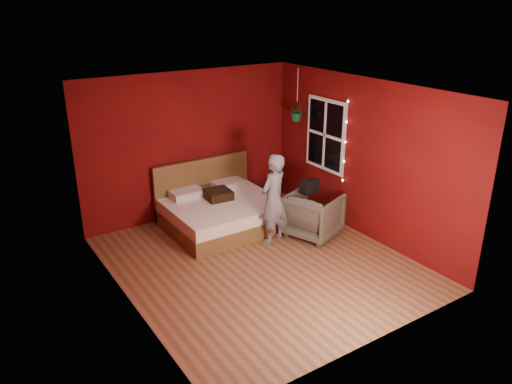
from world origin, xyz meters
name	(u,v)px	position (x,y,z in m)	size (l,w,h in m)	color
floor	(260,263)	(0.00, 0.00, 0.00)	(4.50, 4.50, 0.00)	brown
room_walls	(261,157)	(0.00, 0.00, 1.68)	(4.04, 4.54, 2.62)	#670D0A
window	(326,135)	(1.97, 0.90, 1.50)	(0.05, 0.97, 1.27)	white
fairy_lights	(345,142)	(1.94, 0.38, 1.50)	(0.04, 0.04, 1.45)	silver
bed	(221,211)	(0.17, 1.49, 0.27)	(1.88, 1.60, 1.03)	brown
person	(273,199)	(0.58, 0.50, 0.74)	(0.54, 0.35, 1.48)	slate
armchair	(313,215)	(1.26, 0.30, 0.37)	(0.79, 0.82, 0.74)	#5A5947
handbag	(309,186)	(1.23, 0.40, 0.85)	(0.31, 0.15, 0.22)	black
throw_pillow	(218,194)	(0.17, 1.58, 0.55)	(0.43, 0.43, 0.15)	black
hanging_plant	(297,111)	(1.73, 1.43, 1.85)	(0.33, 0.29, 0.92)	silver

